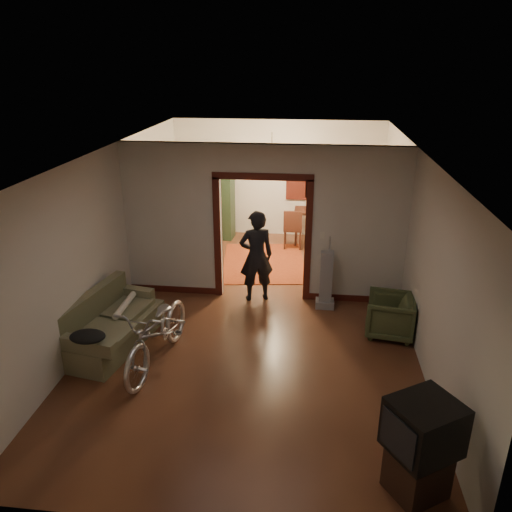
% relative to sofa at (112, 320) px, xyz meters
% --- Properties ---
extents(floor, '(5.00, 8.50, 0.01)m').
position_rel_sofa_xyz_m(floor, '(2.10, 1.22, -0.42)').
color(floor, '#402014').
rests_on(floor, ground).
extents(ceiling, '(5.00, 8.50, 0.01)m').
position_rel_sofa_xyz_m(ceiling, '(2.10, 1.22, 2.38)').
color(ceiling, white).
rests_on(ceiling, floor).
extents(wall_back, '(5.00, 0.02, 2.80)m').
position_rel_sofa_xyz_m(wall_back, '(2.10, 5.47, 0.98)').
color(wall_back, beige).
rests_on(wall_back, floor).
extents(wall_left, '(0.02, 8.50, 2.80)m').
position_rel_sofa_xyz_m(wall_left, '(-0.40, 1.22, 0.98)').
color(wall_left, beige).
rests_on(wall_left, floor).
extents(wall_right, '(0.02, 8.50, 2.80)m').
position_rel_sofa_xyz_m(wall_right, '(4.60, 1.22, 0.98)').
color(wall_right, beige).
rests_on(wall_right, floor).
extents(partition_wall, '(5.00, 0.14, 2.80)m').
position_rel_sofa_xyz_m(partition_wall, '(2.10, 1.97, 0.98)').
color(partition_wall, beige).
rests_on(partition_wall, floor).
extents(door_casing, '(1.74, 0.20, 2.32)m').
position_rel_sofa_xyz_m(door_casing, '(2.10, 1.97, 0.68)').
color(door_casing, '#40140E').
rests_on(door_casing, floor).
extents(far_window, '(0.98, 0.06, 1.28)m').
position_rel_sofa_xyz_m(far_window, '(2.80, 5.43, 1.13)').
color(far_window, black).
rests_on(far_window, wall_back).
extents(chandelier, '(0.24, 0.24, 0.24)m').
position_rel_sofa_xyz_m(chandelier, '(2.10, 3.72, 1.93)').
color(chandelier, '#FFE0A5').
rests_on(chandelier, ceiling).
extents(light_switch, '(0.08, 0.01, 0.12)m').
position_rel_sofa_xyz_m(light_switch, '(3.15, 1.90, 0.83)').
color(light_switch, silver).
rests_on(light_switch, partition_wall).
extents(sofa, '(1.15, 1.95, 0.84)m').
position_rel_sofa_xyz_m(sofa, '(0.00, 0.00, 0.00)').
color(sofa, brown).
rests_on(sofa, floor).
extents(rolled_paper, '(0.10, 0.80, 0.10)m').
position_rel_sofa_xyz_m(rolled_paper, '(0.10, 0.30, 0.11)').
color(rolled_paper, beige).
rests_on(rolled_paper, sofa).
extents(jacket, '(0.48, 0.36, 0.14)m').
position_rel_sofa_xyz_m(jacket, '(0.05, -0.91, 0.26)').
color(jacket, black).
rests_on(jacket, sofa).
extents(bicycle, '(0.93, 2.03, 1.03)m').
position_rel_sofa_xyz_m(bicycle, '(0.85, -0.42, 0.09)').
color(bicycle, silver).
rests_on(bicycle, floor).
extents(armchair, '(0.84, 0.82, 0.67)m').
position_rel_sofa_xyz_m(armchair, '(4.25, 0.79, -0.09)').
color(armchair, '#3C4627').
rests_on(armchair, floor).
extents(tv_stand, '(0.69, 0.67, 0.47)m').
position_rel_sofa_xyz_m(tv_stand, '(4.11, -2.36, -0.19)').
color(tv_stand, black).
rests_on(tv_stand, floor).
extents(crt_tv, '(0.84, 0.82, 0.54)m').
position_rel_sofa_xyz_m(crt_tv, '(4.11, -2.36, 0.40)').
color(crt_tv, black).
rests_on(crt_tv, tv_stand).
extents(vacuum, '(0.33, 0.27, 1.06)m').
position_rel_sofa_xyz_m(vacuum, '(3.25, 1.62, 0.11)').
color(vacuum, gray).
rests_on(vacuum, floor).
extents(person, '(0.71, 0.58, 1.68)m').
position_rel_sofa_xyz_m(person, '(2.00, 1.81, 0.42)').
color(person, black).
rests_on(person, floor).
extents(oriental_rug, '(1.98, 2.45, 0.02)m').
position_rel_sofa_xyz_m(oriental_rug, '(1.97, 3.53, -0.41)').
color(oriental_rug, maroon).
rests_on(oriental_rug, floor).
extents(locker, '(0.90, 0.54, 1.73)m').
position_rel_sofa_xyz_m(locker, '(0.64, 5.07, 0.44)').
color(locker, black).
rests_on(locker, floor).
extents(globe, '(0.26, 0.26, 0.26)m').
position_rel_sofa_xyz_m(globe, '(0.64, 5.07, 1.52)').
color(globe, '#1E5972').
rests_on(globe, locker).
extents(desk, '(1.22, 0.87, 0.81)m').
position_rel_sofa_xyz_m(desk, '(3.10, 4.88, -0.01)').
color(desk, '#341911').
rests_on(desk, floor).
extents(desk_chair, '(0.45, 0.45, 0.93)m').
position_rel_sofa_xyz_m(desk_chair, '(2.54, 4.54, 0.05)').
color(desk_chair, '#341911').
rests_on(desk_chair, floor).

